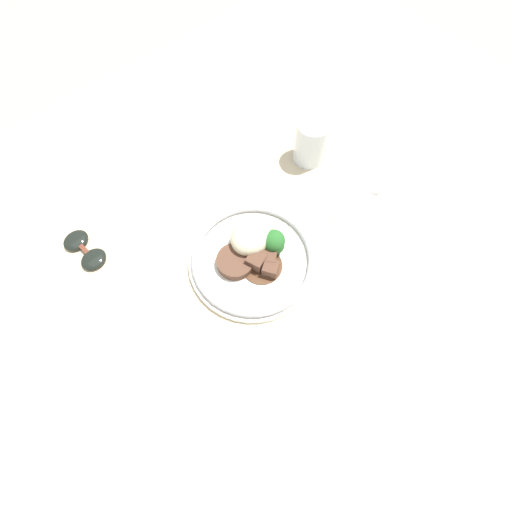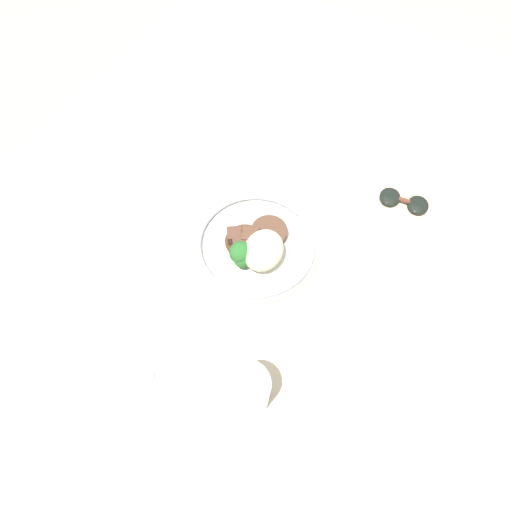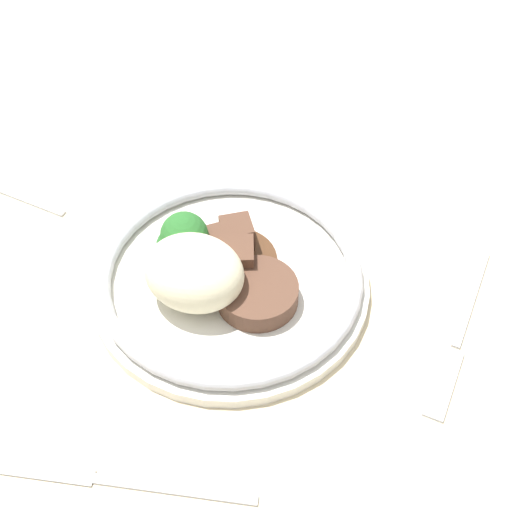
% 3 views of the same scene
% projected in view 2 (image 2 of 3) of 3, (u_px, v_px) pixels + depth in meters
% --- Properties ---
extents(ground_plane, '(8.00, 8.00, 0.00)m').
position_uv_depth(ground_plane, '(264.00, 255.00, 0.79)').
color(ground_plane, tan).
extents(dining_table, '(1.60, 1.18, 0.04)m').
position_uv_depth(dining_table, '(264.00, 250.00, 0.77)').
color(dining_table, beige).
rests_on(dining_table, ground).
extents(plate, '(0.24, 0.24, 0.07)m').
position_uv_depth(plate, '(256.00, 246.00, 0.73)').
color(plate, silver).
rests_on(plate, dining_table).
extents(juice_glass, '(0.07, 0.07, 0.10)m').
position_uv_depth(juice_glass, '(248.00, 391.00, 0.59)').
color(juice_glass, yellow).
rests_on(juice_glass, dining_table).
extents(fork, '(0.03, 0.18, 0.00)m').
position_uv_depth(fork, '(295.00, 175.00, 0.84)').
color(fork, '#B7B7BC').
rests_on(fork, dining_table).
extents(knife, '(0.20, 0.05, 0.00)m').
position_uv_depth(knife, '(348.00, 299.00, 0.70)').
color(knife, '#B7B7BC').
rests_on(knife, dining_table).
extents(spoon, '(0.15, 0.03, 0.01)m').
position_uv_depth(spoon, '(152.00, 375.00, 0.64)').
color(spoon, '#B7B7BC').
rests_on(spoon, dining_table).
extents(sunglasses, '(0.06, 0.10, 0.01)m').
position_uv_depth(sunglasses, '(404.00, 201.00, 0.80)').
color(sunglasses, black).
rests_on(sunglasses, dining_table).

